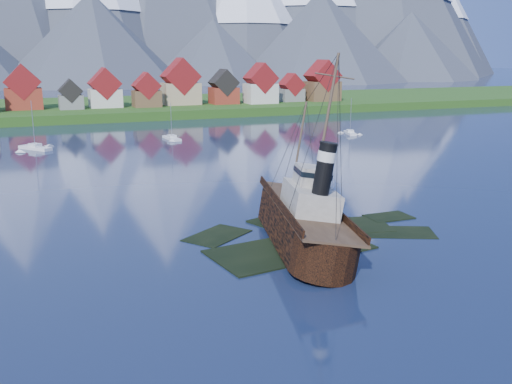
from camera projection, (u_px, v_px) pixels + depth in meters
name	position (u px, v px, depth m)	size (l,w,h in m)	color
ground	(306.00, 242.00, 66.77)	(1400.00, 1400.00, 0.00)	#15203D
shoal	(311.00, 237.00, 69.44)	(31.71, 21.24, 1.14)	black
shore_bank	(106.00, 111.00, 219.90)	(600.00, 80.00, 3.20)	#224313
seawall	(122.00, 122.00, 185.67)	(600.00, 2.50, 2.00)	#3F3D38
town	(10.00, 93.00, 189.64)	(250.96, 16.69, 17.30)	maroon
tugboat_wreck	(294.00, 217.00, 66.43)	(6.73, 28.99, 22.97)	black
sailboat_c	(35.00, 148.00, 131.39)	(7.32, 8.61, 11.72)	silver
sailboat_d	(350.00, 133.00, 156.75)	(4.00, 7.72, 10.23)	silver
sailboat_e	(172.00, 139.00, 146.94)	(3.13, 8.72, 9.89)	silver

